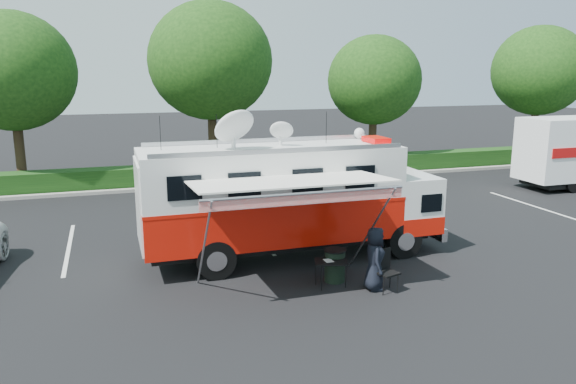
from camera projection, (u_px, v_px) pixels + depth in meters
name	position (u px, v px, depth m)	size (l,w,h in m)	color
ground_plane	(293.00, 257.00, 16.93)	(120.00, 120.00, 0.00)	black
back_border	(234.00, 80.00, 28.19)	(60.00, 6.14, 8.87)	#9E998E
stall_lines	(252.00, 231.00, 19.57)	(24.12, 5.50, 0.01)	silver
command_truck	(291.00, 198.00, 16.51)	(8.96, 2.47, 4.30)	black
awning	(292.00, 185.00, 13.69)	(4.89, 2.53, 2.96)	silver
person	(374.00, 289.00, 14.44)	(0.81, 0.52, 1.65)	black
folding_table	(331.00, 263.00, 14.50)	(0.95, 0.79, 0.70)	black
folding_chair	(385.00, 266.00, 14.28)	(0.62, 0.66, 1.06)	black
trash_bin	(335.00, 265.00, 14.91)	(0.59, 0.59, 0.88)	black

